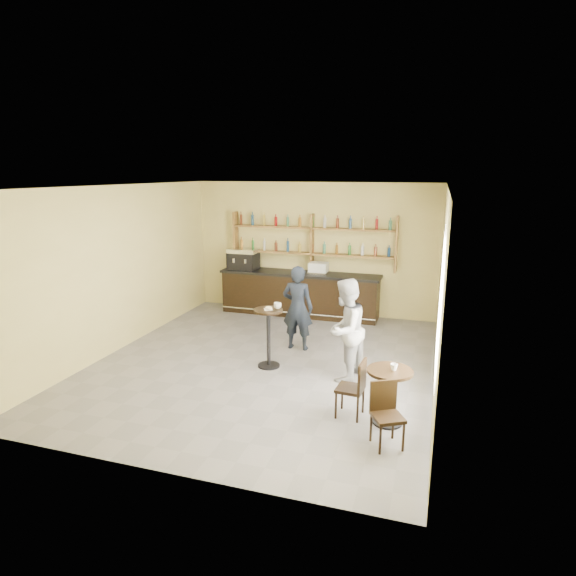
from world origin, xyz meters
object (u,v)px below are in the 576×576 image
(bar_counter, at_px, (300,294))
(man_main, at_px, (298,308))
(pedestal_table, at_px, (269,338))
(cafe_table, at_px, (389,397))
(patron_second, at_px, (345,330))
(pastry_case, at_px, (319,268))
(chair_south, at_px, (388,416))
(espresso_machine, at_px, (243,259))
(chair_west, at_px, (350,388))

(bar_counter, bearing_deg, man_main, -74.95)
(pedestal_table, bearing_deg, cafe_table, -31.66)
(cafe_table, bearing_deg, patron_second, 123.84)
(pastry_case, relative_size, chair_south, 0.53)
(espresso_machine, bearing_deg, man_main, -40.45)
(espresso_machine, height_order, chair_south, espresso_machine)
(pedestal_table, relative_size, cafe_table, 1.34)
(pastry_case, xyz_separation_m, man_main, (0.15, -2.27, -0.35))
(cafe_table, bearing_deg, bar_counter, 119.38)
(bar_counter, height_order, pastry_case, pastry_case)
(bar_counter, relative_size, cafe_table, 4.89)
(chair_west, bearing_deg, pedestal_table, -122.94)
(man_main, height_order, cafe_table, man_main)
(chair_west, height_order, chair_south, chair_west)
(man_main, relative_size, patron_second, 0.97)
(espresso_machine, relative_size, patron_second, 0.41)
(pastry_case, bearing_deg, bar_counter, 171.58)
(cafe_table, distance_m, chair_south, 0.60)
(espresso_machine, bearing_deg, pedestal_table, -53.81)
(pedestal_table, bearing_deg, espresso_machine, 119.23)
(cafe_table, relative_size, patron_second, 0.46)
(patron_second, bearing_deg, man_main, -117.35)
(pedestal_table, height_order, man_main, man_main)
(bar_counter, xyz_separation_m, espresso_machine, (-1.47, 0.00, 0.79))
(espresso_machine, height_order, man_main, man_main)
(chair_west, bearing_deg, patron_second, -160.27)
(bar_counter, height_order, chair_south, bar_counter)
(chair_west, xyz_separation_m, patron_second, (-0.33, 1.26, 0.44))
(pedestal_table, bearing_deg, chair_west, -38.11)
(man_main, relative_size, chair_west, 1.95)
(bar_counter, bearing_deg, cafe_table, -60.62)
(bar_counter, distance_m, chair_south, 5.94)
(pedestal_table, height_order, patron_second, patron_second)
(espresso_machine, xyz_separation_m, cafe_table, (4.12, -4.70, -0.92))
(espresso_machine, distance_m, chair_south, 6.80)
(pastry_case, relative_size, pedestal_table, 0.42)
(bar_counter, distance_m, cafe_table, 5.39)
(chair_south, bearing_deg, man_main, 94.83)
(pastry_case, bearing_deg, chair_west, -79.08)
(bar_counter, height_order, espresso_machine, espresso_machine)
(cafe_table, bearing_deg, pedestal_table, 148.34)
(pastry_case, bearing_deg, cafe_table, -73.52)
(espresso_machine, height_order, pedestal_table, espresso_machine)
(man_main, bearing_deg, chair_south, 124.97)
(man_main, bearing_deg, pedestal_table, 77.32)
(bar_counter, relative_size, chair_south, 4.65)
(cafe_table, bearing_deg, chair_south, -85.24)
(espresso_machine, height_order, cafe_table, espresso_machine)
(espresso_machine, relative_size, chair_west, 0.83)
(chair_south, bearing_deg, patron_second, 86.22)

